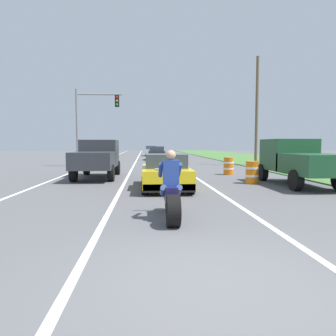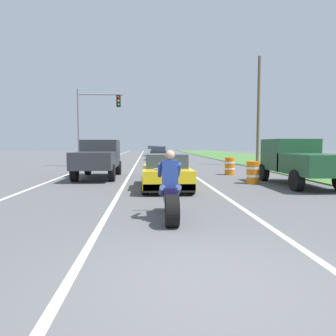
{
  "view_description": "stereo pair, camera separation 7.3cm",
  "coord_description": "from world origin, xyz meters",
  "px_view_note": "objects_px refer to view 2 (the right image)",
  "views": [
    {
      "loc": [
        -0.85,
        -3.84,
        1.76
      ],
      "look_at": [
        -0.13,
        6.04,
        1.0
      ],
      "focal_mm": 33.56,
      "sensor_mm": 36.0,
      "label": 1
    },
    {
      "loc": [
        -0.78,
        -3.85,
        1.76
      ],
      "look_at": [
        -0.13,
        6.04,
        1.0
      ],
      "focal_mm": 33.56,
      "sensor_mm": 36.0,
      "label": 2
    }
  ],
  "objects_px": {
    "motorcycle_with_rider": "(170,195)",
    "distant_car_far_ahead": "(158,153)",
    "pickup_truck_left_lane_dark_grey": "(98,157)",
    "distant_car_further_ahead": "(153,151)",
    "pickup_truck_right_shoulder_dark_green": "(299,159)",
    "construction_barrel_mid": "(230,166)",
    "construction_barrel_nearest": "(253,172)",
    "sports_car_yellow": "(166,173)",
    "traffic_light_mast_near": "(92,116)"
  },
  "relations": [
    {
      "from": "construction_barrel_mid",
      "to": "distant_car_further_ahead",
      "type": "xyz_separation_m",
      "value": [
        -3.88,
        29.4,
        0.27
      ]
    },
    {
      "from": "pickup_truck_right_shoulder_dark_green",
      "to": "pickup_truck_left_lane_dark_grey",
      "type": "bearing_deg",
      "value": 158.43
    },
    {
      "from": "construction_barrel_nearest",
      "to": "construction_barrel_mid",
      "type": "height_order",
      "value": "same"
    },
    {
      "from": "pickup_truck_right_shoulder_dark_green",
      "to": "construction_barrel_mid",
      "type": "height_order",
      "value": "pickup_truck_right_shoulder_dark_green"
    },
    {
      "from": "sports_car_yellow",
      "to": "pickup_truck_left_lane_dark_grey",
      "type": "xyz_separation_m",
      "value": [
        -3.28,
        4.11,
        0.48
      ]
    },
    {
      "from": "pickup_truck_left_lane_dark_grey",
      "to": "construction_barrel_nearest",
      "type": "distance_m",
      "value": 7.81
    },
    {
      "from": "construction_barrel_nearest",
      "to": "construction_barrel_mid",
      "type": "bearing_deg",
      "value": 89.54
    },
    {
      "from": "motorcycle_with_rider",
      "to": "distant_car_further_ahead",
      "type": "bearing_deg",
      "value": 89.56
    },
    {
      "from": "motorcycle_with_rider",
      "to": "distant_car_further_ahead",
      "type": "distance_m",
      "value": 39.89
    },
    {
      "from": "sports_car_yellow",
      "to": "distant_car_further_ahead",
      "type": "bearing_deg",
      "value": 89.84
    },
    {
      "from": "traffic_light_mast_near",
      "to": "distant_car_far_ahead",
      "type": "relative_size",
      "value": 1.5
    },
    {
      "from": "construction_barrel_mid",
      "to": "distant_car_further_ahead",
      "type": "distance_m",
      "value": 29.65
    },
    {
      "from": "traffic_light_mast_near",
      "to": "motorcycle_with_rider",
      "type": "bearing_deg",
      "value": -74.91
    },
    {
      "from": "traffic_light_mast_near",
      "to": "distant_car_further_ahead",
      "type": "xyz_separation_m",
      "value": [
        5.12,
        22.05,
        -3.15
      ]
    },
    {
      "from": "pickup_truck_right_shoulder_dark_green",
      "to": "traffic_light_mast_near",
      "type": "relative_size",
      "value": 0.8
    },
    {
      "from": "traffic_light_mast_near",
      "to": "construction_barrel_mid",
      "type": "height_order",
      "value": "traffic_light_mast_near"
    },
    {
      "from": "construction_barrel_mid",
      "to": "distant_car_far_ahead",
      "type": "height_order",
      "value": "distant_car_far_ahead"
    },
    {
      "from": "pickup_truck_left_lane_dark_grey",
      "to": "distant_car_further_ahead",
      "type": "bearing_deg",
      "value": 83.69
    },
    {
      "from": "pickup_truck_left_lane_dark_grey",
      "to": "traffic_light_mast_near",
      "type": "height_order",
      "value": "traffic_light_mast_near"
    },
    {
      "from": "pickup_truck_left_lane_dark_grey",
      "to": "distant_car_further_ahead",
      "type": "relative_size",
      "value": 1.2
    },
    {
      "from": "pickup_truck_right_shoulder_dark_green",
      "to": "traffic_light_mast_near",
      "type": "bearing_deg",
      "value": 131.71
    },
    {
      "from": "sports_car_yellow",
      "to": "traffic_light_mast_near",
      "type": "xyz_separation_m",
      "value": [
        -5.02,
        12.6,
        3.3
      ]
    },
    {
      "from": "sports_car_yellow",
      "to": "construction_barrel_mid",
      "type": "xyz_separation_m",
      "value": [
        3.97,
        5.26,
        -0.13
      ]
    },
    {
      "from": "pickup_truck_right_shoulder_dark_green",
      "to": "distant_car_further_ahead",
      "type": "distance_m",
      "value": 34.55
    },
    {
      "from": "pickup_truck_left_lane_dark_grey",
      "to": "distant_car_far_ahead",
      "type": "xyz_separation_m",
      "value": [
        3.73,
        18.47,
        -0.33
      ]
    },
    {
      "from": "pickup_truck_left_lane_dark_grey",
      "to": "pickup_truck_right_shoulder_dark_green",
      "type": "height_order",
      "value": "same"
    },
    {
      "from": "pickup_truck_left_lane_dark_grey",
      "to": "distant_car_far_ahead",
      "type": "bearing_deg",
      "value": 78.59
    },
    {
      "from": "sports_car_yellow",
      "to": "construction_barrel_mid",
      "type": "bearing_deg",
      "value": 52.92
    },
    {
      "from": "pickup_truck_left_lane_dark_grey",
      "to": "distant_car_further_ahead",
      "type": "height_order",
      "value": "pickup_truck_left_lane_dark_grey"
    },
    {
      "from": "pickup_truck_right_shoulder_dark_green",
      "to": "distant_car_further_ahead",
      "type": "bearing_deg",
      "value": 99.35
    },
    {
      "from": "pickup_truck_right_shoulder_dark_green",
      "to": "construction_barrel_mid",
      "type": "bearing_deg",
      "value": 110.33
    },
    {
      "from": "pickup_truck_left_lane_dark_grey",
      "to": "construction_barrel_nearest",
      "type": "bearing_deg",
      "value": -22.05
    },
    {
      "from": "traffic_light_mast_near",
      "to": "construction_barrel_nearest",
      "type": "relative_size",
      "value": 6.0
    },
    {
      "from": "construction_barrel_mid",
      "to": "sports_car_yellow",
      "type": "bearing_deg",
      "value": -127.08
    },
    {
      "from": "pickup_truck_right_shoulder_dark_green",
      "to": "traffic_light_mast_near",
      "type": "distance_m",
      "value": 16.37
    },
    {
      "from": "pickup_truck_left_lane_dark_grey",
      "to": "pickup_truck_right_shoulder_dark_green",
      "type": "bearing_deg",
      "value": -21.57
    },
    {
      "from": "sports_car_yellow",
      "to": "construction_barrel_nearest",
      "type": "distance_m",
      "value": 4.12
    },
    {
      "from": "sports_car_yellow",
      "to": "motorcycle_with_rider",
      "type": "bearing_deg",
      "value": -92.27
    },
    {
      "from": "pickup_truck_left_lane_dark_grey",
      "to": "traffic_light_mast_near",
      "type": "bearing_deg",
      "value": 101.6
    },
    {
      "from": "traffic_light_mast_near",
      "to": "construction_barrel_mid",
      "type": "relative_size",
      "value": 6.0
    },
    {
      "from": "motorcycle_with_rider",
      "to": "construction_barrel_mid",
      "type": "bearing_deg",
      "value": 68.28
    },
    {
      "from": "distant_car_far_ahead",
      "to": "pickup_truck_right_shoulder_dark_green",
      "type": "bearing_deg",
      "value": -76.57
    },
    {
      "from": "pickup_truck_right_shoulder_dark_green",
      "to": "construction_barrel_nearest",
      "type": "bearing_deg",
      "value": 160.43
    },
    {
      "from": "sports_car_yellow",
      "to": "traffic_light_mast_near",
      "type": "bearing_deg",
      "value": 111.72
    },
    {
      "from": "motorcycle_with_rider",
      "to": "sports_car_yellow",
      "type": "height_order",
      "value": "motorcycle_with_rider"
    },
    {
      "from": "traffic_light_mast_near",
      "to": "construction_barrel_mid",
      "type": "bearing_deg",
      "value": -39.24
    },
    {
      "from": "sports_car_yellow",
      "to": "pickup_truck_right_shoulder_dark_green",
      "type": "xyz_separation_m",
      "value": [
        5.71,
        0.56,
        0.48
      ]
    },
    {
      "from": "pickup_truck_left_lane_dark_grey",
      "to": "distant_car_further_ahead",
      "type": "distance_m",
      "value": 30.73
    },
    {
      "from": "pickup_truck_right_shoulder_dark_green",
      "to": "distant_car_far_ahead",
      "type": "xyz_separation_m",
      "value": [
        -5.26,
        22.02,
        -0.33
      ]
    },
    {
      "from": "motorcycle_with_rider",
      "to": "distant_car_far_ahead",
      "type": "height_order",
      "value": "motorcycle_with_rider"
    }
  ]
}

